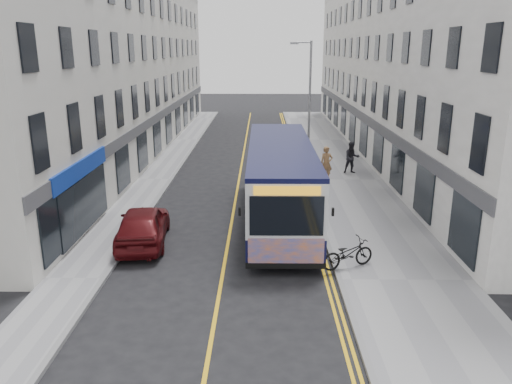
{
  "coord_description": "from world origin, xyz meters",
  "views": [
    {
      "loc": [
        1.35,
        -16.53,
        7.62
      ],
      "look_at": [
        1.11,
        4.18,
        1.6
      ],
      "focal_mm": 35.0,
      "sensor_mm": 36.0,
      "label": 1
    }
  ],
  "objects_px": {
    "streetlamp": "(308,103)",
    "bicycle": "(348,254)",
    "pedestrian_far": "(352,158)",
    "city_bus": "(280,179)",
    "car_white": "(286,143)",
    "pedestrian_near": "(326,163)",
    "car_maroon": "(143,225)"
  },
  "relations": [
    {
      "from": "streetlamp",
      "to": "bicycle",
      "type": "height_order",
      "value": "streetlamp"
    },
    {
      "from": "bicycle",
      "to": "pedestrian_far",
      "type": "bearing_deg",
      "value": -34.26
    },
    {
      "from": "city_bus",
      "to": "pedestrian_far",
      "type": "bearing_deg",
      "value": 60.73
    },
    {
      "from": "bicycle",
      "to": "car_white",
      "type": "xyz_separation_m",
      "value": [
        -1.2,
        20.73,
        0.07
      ]
    },
    {
      "from": "city_bus",
      "to": "car_white",
      "type": "relative_size",
      "value": 2.76
    },
    {
      "from": "pedestrian_near",
      "to": "car_white",
      "type": "distance_m",
      "value": 8.82
    },
    {
      "from": "bicycle",
      "to": "streetlamp",
      "type": "bearing_deg",
      "value": -23.09
    },
    {
      "from": "car_white",
      "to": "car_maroon",
      "type": "height_order",
      "value": "car_maroon"
    },
    {
      "from": "streetlamp",
      "to": "city_bus",
      "type": "relative_size",
      "value": 0.66
    },
    {
      "from": "pedestrian_near",
      "to": "city_bus",
      "type": "bearing_deg",
      "value": -120.61
    },
    {
      "from": "streetlamp",
      "to": "city_bus",
      "type": "height_order",
      "value": "streetlamp"
    },
    {
      "from": "bicycle",
      "to": "pedestrian_far",
      "type": "xyz_separation_m",
      "value": [
        2.5,
        13.85,
        0.44
      ]
    },
    {
      "from": "bicycle",
      "to": "pedestrian_far",
      "type": "distance_m",
      "value": 14.08
    },
    {
      "from": "bicycle",
      "to": "car_maroon",
      "type": "height_order",
      "value": "car_maroon"
    },
    {
      "from": "pedestrian_near",
      "to": "car_white",
      "type": "height_order",
      "value": "pedestrian_near"
    },
    {
      "from": "pedestrian_near",
      "to": "car_maroon",
      "type": "bearing_deg",
      "value": -138.32
    },
    {
      "from": "city_bus",
      "to": "bicycle",
      "type": "distance_m",
      "value": 6.0
    },
    {
      "from": "pedestrian_far",
      "to": "car_white",
      "type": "bearing_deg",
      "value": 115.32
    },
    {
      "from": "streetlamp",
      "to": "pedestrian_far",
      "type": "xyz_separation_m",
      "value": [
        2.73,
        -0.43,
        -3.29
      ]
    },
    {
      "from": "pedestrian_near",
      "to": "car_maroon",
      "type": "height_order",
      "value": "pedestrian_near"
    },
    {
      "from": "pedestrian_near",
      "to": "car_maroon",
      "type": "xyz_separation_m",
      "value": [
        -8.53,
        -9.65,
        -0.32
      ]
    },
    {
      "from": "city_bus",
      "to": "pedestrian_far",
      "type": "xyz_separation_m",
      "value": [
        4.72,
        8.42,
        -0.83
      ]
    },
    {
      "from": "streetlamp",
      "to": "pedestrian_far",
      "type": "height_order",
      "value": "streetlamp"
    },
    {
      "from": "car_maroon",
      "to": "city_bus",
      "type": "bearing_deg",
      "value": -157.94
    },
    {
      "from": "bicycle",
      "to": "car_maroon",
      "type": "distance_m",
      "value": 8.18
    },
    {
      "from": "streetlamp",
      "to": "pedestrian_near",
      "type": "relative_size",
      "value": 4.01
    },
    {
      "from": "car_white",
      "to": "car_maroon",
      "type": "xyz_separation_m",
      "value": [
        -6.59,
        -18.25,
        0.07
      ]
    },
    {
      "from": "car_white",
      "to": "pedestrian_far",
      "type": "bearing_deg",
      "value": -55.74
    },
    {
      "from": "streetlamp",
      "to": "city_bus",
      "type": "distance_m",
      "value": 9.39
    },
    {
      "from": "pedestrian_far",
      "to": "bicycle",
      "type": "bearing_deg",
      "value": -103.24
    },
    {
      "from": "pedestrian_far",
      "to": "city_bus",
      "type": "bearing_deg",
      "value": -122.26
    },
    {
      "from": "bicycle",
      "to": "pedestrian_near",
      "type": "bearing_deg",
      "value": -27.46
    }
  ]
}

